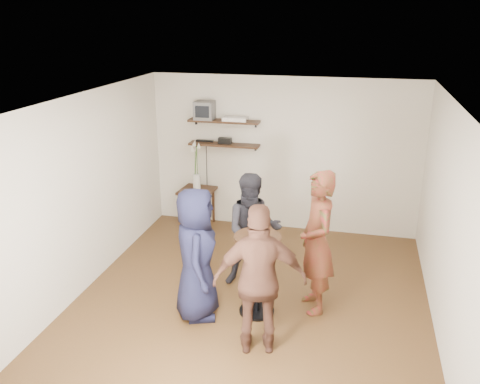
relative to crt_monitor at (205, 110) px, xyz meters
name	(u,v)px	position (x,y,z in m)	size (l,w,h in m)	color
room	(252,207)	(1.33, -2.38, -0.72)	(4.58, 5.08, 2.68)	#452C16
shelf_upper	(224,121)	(0.33, 0.00, -0.17)	(1.20, 0.25, 0.04)	black
shelf_lower	(224,145)	(0.33, 0.00, -0.57)	(1.20, 0.25, 0.04)	black
crt_monitor	(205,110)	(0.00, 0.00, 0.00)	(0.32, 0.30, 0.30)	#59595B
dvd_deck	(235,119)	(0.53, 0.00, -0.12)	(0.40, 0.24, 0.06)	silver
radio	(225,141)	(0.34, 0.00, -0.50)	(0.22, 0.10, 0.10)	black
power_strip	(205,141)	(-0.03, 0.05, -0.54)	(0.30, 0.05, 0.03)	black
side_table	(197,195)	(-0.12, -0.18, -1.46)	(0.61, 0.61, 0.67)	black
vase_lilies	(196,174)	(-0.12, -0.18, -1.06)	(0.19, 0.19, 0.90)	silver
drinks_table	(257,264)	(1.45, -2.63, -1.35)	(0.57, 0.57, 1.04)	black
wine_glass_fl	(252,226)	(1.39, -2.66, -0.84)	(0.07, 0.07, 0.20)	silver
wine_glass_fr	(263,227)	(1.53, -2.66, -0.83)	(0.07, 0.07, 0.21)	silver
wine_glass_bl	(257,223)	(1.43, -2.58, -0.84)	(0.07, 0.07, 0.20)	silver
wine_glass_br	(260,225)	(1.48, -2.61, -0.85)	(0.06, 0.06, 0.19)	silver
person_plaid	(317,242)	(2.13, -2.36, -1.11)	(0.66, 0.43, 1.82)	red
person_dark	(253,231)	(1.25, -1.93, -1.23)	(0.77, 0.60, 1.58)	black
person_navy	(196,254)	(0.75, -2.85, -1.19)	(0.81, 0.53, 1.66)	black
person_brown	(260,280)	(1.63, -3.35, -1.16)	(1.01, 0.42, 1.72)	#4F2E21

